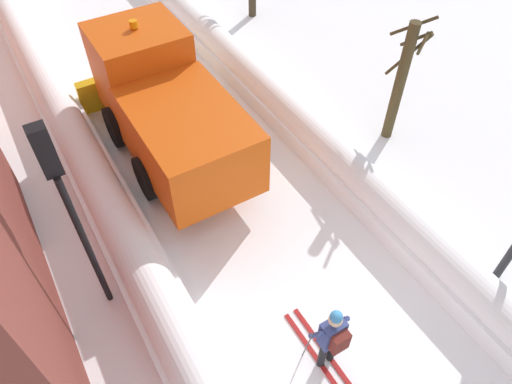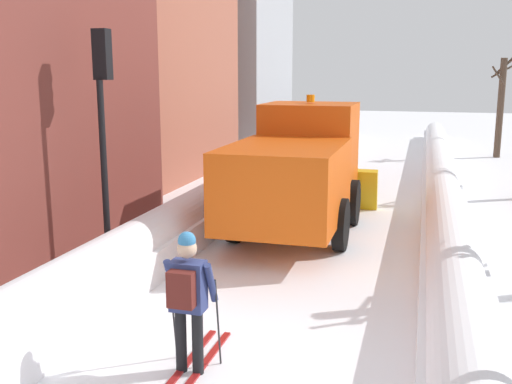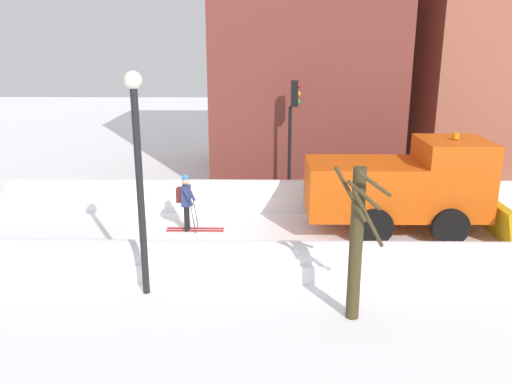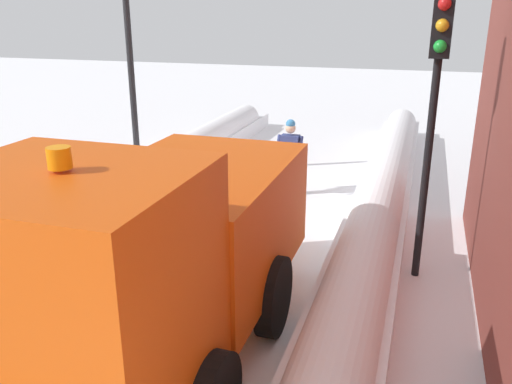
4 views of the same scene
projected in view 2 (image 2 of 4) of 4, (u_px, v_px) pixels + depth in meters
The scene contains 9 objects.
ground_plane at pixel (343, 200), 17.18m from camera, with size 80.00×80.00×0.00m, color white.
snowbank_left at pixel (253, 180), 17.82m from camera, with size 1.10×36.00×1.05m.
snowbank_right at pixel (443, 193), 16.38m from camera, with size 1.10×36.00×0.92m.
building_brick_mid at pixel (117, 23), 20.85m from camera, with size 6.39×8.35×10.62m.
building_concrete_far at pixel (210, 37), 29.76m from camera, with size 7.02×7.39×10.67m.
plow_truck at pixel (298, 170), 13.48m from camera, with size 3.20×5.98×3.12m.
skier at pixel (188, 296), 7.18m from camera, with size 0.62×1.80×1.81m.
traffic_light_pole at pixel (104, 103), 10.80m from camera, with size 0.28×0.42×4.42m.
bare_tree_far at pixel (501, 105), 25.29m from camera, with size 1.11×1.22×4.51m.
Camera 2 is at (2.12, -6.85, 3.68)m, focal length 41.63 mm.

